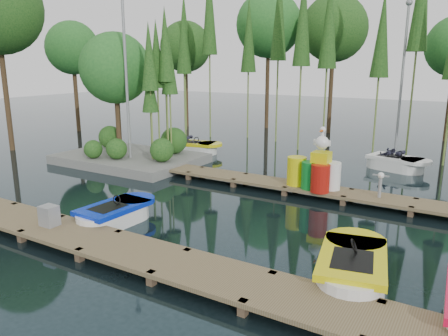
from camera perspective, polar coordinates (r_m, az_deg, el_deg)
The scene contains 15 objects.
ground_plane at distance 14.41m, azimuth -2.74°, elevation -4.41°, with size 90.00×90.00×0.00m, color #192A2F.
near_dock at distance 11.12m, azimuth -15.93°, elevation -9.29°, with size 18.00×1.50×0.50m.
far_dock at distance 15.95m, azimuth 5.26°, elevation -1.80°, with size 15.00×1.20×0.50m.
island at distance 20.27m, azimuth -12.65°, elevation 9.72°, with size 6.20×4.20×6.75m.
tree_screen at distance 24.05m, azimuth 7.63°, elevation 17.50°, with size 34.42×18.53×10.31m.
lamp_island at distance 19.11m, azimuth -12.71°, elevation 12.73°, with size 0.30×0.30×7.25m.
lamp_rear at distance 22.66m, azimuth 22.35°, elevation 12.16°, with size 0.30×0.30×7.25m.
boat_blue at distance 12.85m, azimuth -14.01°, elevation -5.92°, with size 1.29×2.64×0.87m.
boat_yellow_near at distance 9.71m, azimuth 16.39°, elevation -12.50°, with size 1.88×3.13×0.98m.
boat_yellow_far at distance 21.99m, azimuth -3.87°, elevation 2.69°, with size 2.89×1.72×1.35m.
boat_white_far at distance 19.91m, azimuth 21.54°, elevation 0.59°, with size 2.94×1.90×1.28m.
utility_cabinet at distance 12.34m, azimuth -21.87°, elevation -5.81°, with size 0.44×0.37×0.53m, color gray.
yellow_barrel at distance 15.33m, azimuth 9.46°, elevation -0.38°, with size 0.66×0.66×0.99m, color #D9D00B.
drum_cluster at distance 14.85m, azimuth 12.53°, elevation -0.47°, with size 1.23×1.13×2.13m.
seagull_post at distance 14.56m, azimuth 19.76°, elevation -1.55°, with size 0.51×0.27×0.81m.
Camera 1 is at (7.66, -11.36, 4.48)m, focal length 35.00 mm.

